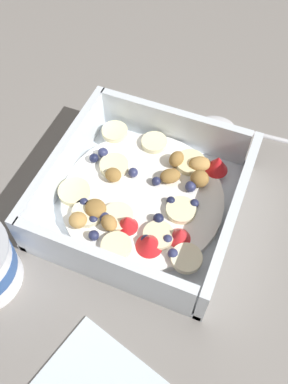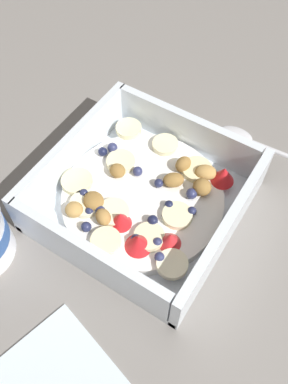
% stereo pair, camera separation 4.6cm
% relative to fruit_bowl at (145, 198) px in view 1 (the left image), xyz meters
% --- Properties ---
extents(ground_plane, '(2.40, 2.40, 0.00)m').
position_rel_fruit_bowl_xyz_m(ground_plane, '(0.01, 0.00, -0.02)').
color(ground_plane, gray).
extents(fruit_bowl, '(0.21, 0.21, 0.06)m').
position_rel_fruit_bowl_xyz_m(fruit_bowl, '(0.00, 0.00, 0.00)').
color(fruit_bowl, white).
rests_on(fruit_bowl, ground).
extents(spoon, '(0.03, 0.17, 0.01)m').
position_rel_fruit_bowl_xyz_m(spoon, '(0.16, -0.07, -0.02)').
color(spoon, silver).
rests_on(spoon, ground).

